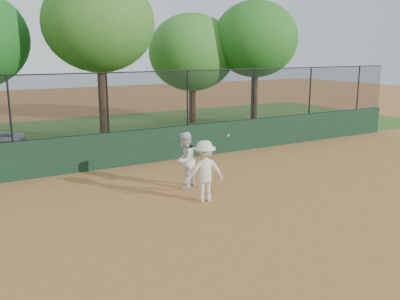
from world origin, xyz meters
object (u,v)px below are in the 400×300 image
player_main (204,171)px  player_second (185,160)px  tree_3 (192,52)px  tree_4 (256,39)px  tree_2 (99,23)px

player_main → player_second: bearing=85.3°
tree_3 → tree_4: (2.73, -1.90, 0.67)m
tree_2 → tree_4: size_ratio=1.09×
player_main → tree_4: tree_4 is taller
tree_2 → tree_4: (8.54, 0.56, -0.53)m
player_main → tree_2: bearing=88.1°
tree_3 → tree_4: bearing=-34.9°
tree_2 → tree_3: (5.81, 2.47, -1.20)m
player_second → player_main: player_main is taller
tree_2 → tree_4: bearing=3.8°
player_second → tree_3: (6.01, 10.19, 2.96)m
tree_2 → tree_4: tree_2 is taller
tree_2 → tree_3: size_ratio=1.21×
player_main → tree_2: 9.92m
player_second → player_main: bearing=48.9°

